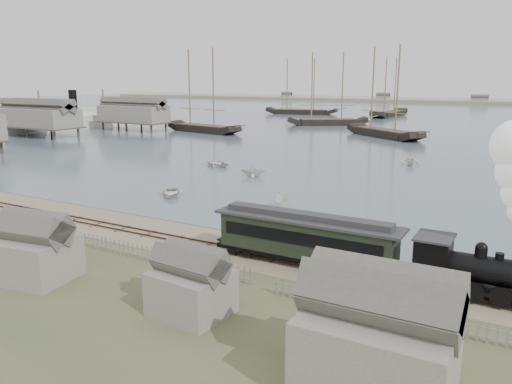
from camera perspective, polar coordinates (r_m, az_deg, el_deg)
The scene contains 23 objects.
ground at distance 39.30m, azimuth 0.84°, elevation -6.24°, with size 600.00×600.00×0.00m, color tan.
harbor_water at distance 203.80m, azimuth 24.66°, elevation 8.09°, with size 600.00×336.00×0.06m, color #465664.
rail_track at distance 37.64m, azimuth -0.63°, elevation -7.05°, with size 120.00×1.80×0.16m.
picket_fence_west at distance 37.55m, azimuth -13.25°, elevation -7.53°, with size 19.00×0.10×1.20m, color slate, non-canonical shape.
picket_fence_east at distance 28.70m, azimuth 16.22°, elevation -14.31°, with size 15.00×0.10×1.20m, color slate, non-canonical shape.
shed_left at distance 36.34m, azimuth -23.88°, elevation -9.02°, with size 5.00×4.00×4.10m, color slate, non-canonical shape.
shed_mid at distance 28.96m, azimuth -7.33°, elevation -13.61°, with size 4.00×3.50×3.60m, color slate, non-canonical shape.
western_wharf at distance 118.92m, azimuth -22.93°, elevation 7.61°, with size 36.00×56.00×8.00m, color slate, non-canonical shape.
far_spit at distance 283.46m, azimuth 26.18°, elevation 8.96°, with size 500.00×20.00×1.80m, color gray.
locomotive at distance 31.69m, azimuth 26.54°, elevation -3.36°, with size 8.29×3.10×10.34m.
passenger_coach at distance 35.07m, azimuth 5.71°, elevation -5.11°, with size 13.51×2.61×3.28m.
beached_dinghy at distance 39.26m, azimuth 3.79°, elevation -5.73°, with size 3.52×2.51×0.73m, color silver.
steamship at distance 140.93m, azimuth -20.12°, elevation 8.89°, with size 45.33×7.55×9.92m, color silver, non-canonical shape.
rowboat_0 at distance 56.27m, azimuth -9.74°, elevation -0.05°, with size 3.98×2.84×0.82m, color silver.
rowboat_1 at distance 66.67m, azimuth -0.34°, elevation 2.54°, with size 3.29×2.84×1.73m, color silver.
rowboat_2 at distance 49.52m, azimuth 2.85°, elevation -1.32°, with size 3.57×1.34×1.38m, color silver.
rowboat_6 at distance 74.85m, azimuth -4.61°, elevation 3.32°, with size 4.35×3.11×0.90m, color silver.
rowboat_7 at distance 78.85m, azimuth 17.20°, elevation 3.55°, with size 3.15×2.72×1.66m, color silver.
schooner_0 at distance 122.71m, azimuth -6.16°, elevation 11.47°, with size 21.99×5.08×20.00m, color black, non-canonical shape.
schooner_1 at distance 141.99m, azimuth 8.32°, elevation 11.59°, with size 22.17×5.12×20.00m, color black, non-canonical shape.
schooner_2 at distance 115.29m, azimuth 14.62°, elevation 11.06°, with size 22.53×5.20×20.00m, color black, non-canonical shape.
schooner_6 at distance 185.47m, azimuth 5.25°, elevation 11.93°, with size 26.04×6.01×20.00m, color black, non-canonical shape.
schooner_7 at distance 179.56m, azimuth 15.16°, elevation 11.52°, with size 24.49×5.65×20.00m, color black, non-canonical shape.
Camera 1 is at (17.77, -32.61, 12.86)m, focal length 35.00 mm.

